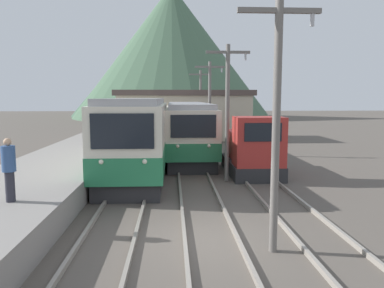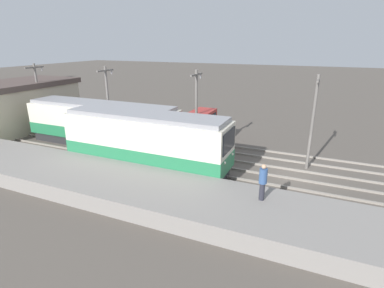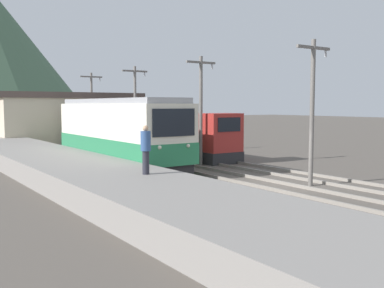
{
  "view_description": "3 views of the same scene",
  "coord_description": "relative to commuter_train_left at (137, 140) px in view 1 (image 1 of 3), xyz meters",
  "views": [
    {
      "loc": [
        -0.84,
        -9.78,
        3.89
      ],
      "look_at": [
        0.09,
        7.64,
        1.72
      ],
      "focal_mm": 35.0,
      "sensor_mm": 36.0,
      "label": 1
    },
    {
      "loc": [
        -18.56,
        -1.11,
        8.12
      ],
      "look_at": [
        -0.92,
        6.55,
        1.57
      ],
      "focal_mm": 28.0,
      "sensor_mm": 36.0,
      "label": 2
    },
    {
      "loc": [
        -13.52,
        -13.68,
        3.52
      ],
      "look_at": [
        0.64,
        6.71,
        1.33
      ],
      "focal_mm": 42.0,
      "sensor_mm": 36.0,
      "label": 3
    }
  ],
  "objects": [
    {
      "name": "commuter_train_left",
      "position": [
        0.0,
        0.0,
        0.0
      ],
      "size": [
        2.84,
        11.34,
        3.85
      ],
      "color": "#28282B",
      "rests_on": "ground"
    },
    {
      "name": "commuter_train_center",
      "position": [
        2.8,
        5.99,
        -0.13
      ],
      "size": [
        2.84,
        13.37,
        3.54
      ],
      "color": "#28282B",
      "rests_on": "ground"
    },
    {
      "name": "mountain_backdrop",
      "position": [
        -0.08,
        58.74,
        9.83
      ],
      "size": [
        40.79,
        42.46,
        25.38
      ],
      "color": "#3D5B47",
      "rests_on": "ground"
    },
    {
      "name": "catenary_mast_mid",
      "position": [
        4.31,
        -1.75,
        1.67
      ],
      "size": [
        2.0,
        0.2,
        6.27
      ],
      "color": "slate",
      "rests_on": "ground"
    },
    {
      "name": "station_building",
      "position": [
        2.91,
        16.91,
        0.53
      ],
      "size": [
        12.6,
        6.3,
        4.56
      ],
      "color": "beige",
      "rests_on": "ground"
    },
    {
      "name": "ground_plane",
      "position": [
        2.6,
        -9.09,
        -1.78
      ],
      "size": [
        200.0,
        200.0,
        0.0
      ],
      "primitive_type": "plane",
      "color": "#564F47"
    },
    {
      "name": "catenary_mast_near",
      "position": [
        4.31,
        -9.88,
        1.67
      ],
      "size": [
        2.0,
        0.2,
        6.27
      ],
      "color": "slate",
      "rests_on": "ground"
    },
    {
      "name": "track_center",
      "position": [
        2.8,
        -9.09,
        -1.71
      ],
      "size": [
        1.54,
        60.0,
        0.14
      ],
      "color": "gray",
      "rests_on": "ground"
    },
    {
      "name": "catenary_mast_far",
      "position": [
        4.31,
        6.38,
        1.67
      ],
      "size": [
        2.0,
        0.2,
        6.27
      ],
      "color": "slate",
      "rests_on": "ground"
    },
    {
      "name": "person_on_platform",
      "position": [
        -2.88,
        -8.17,
        0.15
      ],
      "size": [
        0.38,
        0.38,
        1.83
      ],
      "color": "#282833",
      "rests_on": "platform_left"
    },
    {
      "name": "shunting_locomotive",
      "position": [
        5.8,
        -0.29,
        -0.57
      ],
      "size": [
        2.4,
        5.02,
        3.0
      ],
      "color": "#28282B",
      "rests_on": "ground"
    },
    {
      "name": "track_right",
      "position": [
        5.8,
        -9.09,
        -1.71
      ],
      "size": [
        1.54,
        60.0,
        0.14
      ],
      "color": "gray",
      "rests_on": "ground"
    },
    {
      "name": "track_left",
      "position": [
        0.0,
        -9.09,
        -1.71
      ],
      "size": [
        1.54,
        60.0,
        0.14
      ],
      "color": "gray",
      "rests_on": "ground"
    },
    {
      "name": "catenary_mast_distant",
      "position": [
        4.31,
        14.5,
        1.67
      ],
      "size": [
        2.0,
        0.2,
        6.27
      ],
      "color": "slate",
      "rests_on": "ground"
    }
  ]
}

